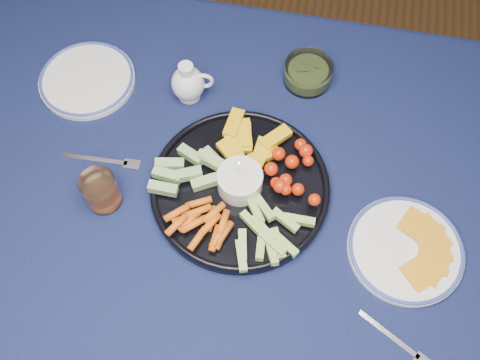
% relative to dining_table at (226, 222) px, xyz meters
% --- Properties ---
extents(dining_table, '(1.67, 1.07, 0.75)m').
position_rel_dining_table_xyz_m(dining_table, '(0.00, 0.00, 0.00)').
color(dining_table, '#502E1A').
rests_on(dining_table, ground).
extents(crudite_platter, '(0.36, 0.36, 0.11)m').
position_rel_dining_table_xyz_m(crudite_platter, '(0.02, 0.04, 0.11)').
color(crudite_platter, black).
rests_on(crudite_platter, dining_table).
extents(creamer_pitcher, '(0.09, 0.07, 0.10)m').
position_rel_dining_table_xyz_m(creamer_pitcher, '(-0.13, 0.24, 0.13)').
color(creamer_pitcher, white).
rests_on(creamer_pitcher, dining_table).
extents(pickle_bowl, '(0.11, 0.11, 0.05)m').
position_rel_dining_table_xyz_m(pickle_bowl, '(0.11, 0.34, 0.11)').
color(pickle_bowl, silver).
rests_on(pickle_bowl, dining_table).
extents(cheese_plate, '(0.22, 0.22, 0.03)m').
position_rel_dining_table_xyz_m(cheese_plate, '(0.35, -0.03, 0.10)').
color(cheese_plate, white).
rests_on(cheese_plate, dining_table).
extents(juice_tumbler, '(0.07, 0.07, 0.08)m').
position_rel_dining_table_xyz_m(juice_tumbler, '(-0.24, -0.04, 0.12)').
color(juice_tumbler, silver).
rests_on(juice_tumbler, dining_table).
extents(fork_left, '(0.16, 0.02, 0.00)m').
position_rel_dining_table_xyz_m(fork_left, '(-0.26, 0.05, 0.09)').
color(fork_left, silver).
rests_on(fork_left, dining_table).
extents(fork_right, '(0.14, 0.08, 0.00)m').
position_rel_dining_table_xyz_m(fork_right, '(0.36, -0.20, 0.09)').
color(fork_right, silver).
rests_on(fork_right, dining_table).
extents(side_plate_extra, '(0.21, 0.21, 0.02)m').
position_rel_dining_table_xyz_m(side_plate_extra, '(-0.37, 0.24, 0.10)').
color(side_plate_extra, white).
rests_on(side_plate_extra, dining_table).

